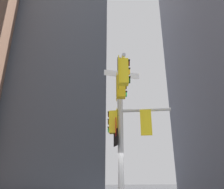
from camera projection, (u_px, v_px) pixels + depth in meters
building_mid_block at (57, 69)px, 38.91m from camera, size 14.59×14.59×39.36m
signal_pole_assembly at (124, 114)px, 9.46m from camera, size 2.96×2.86×7.11m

